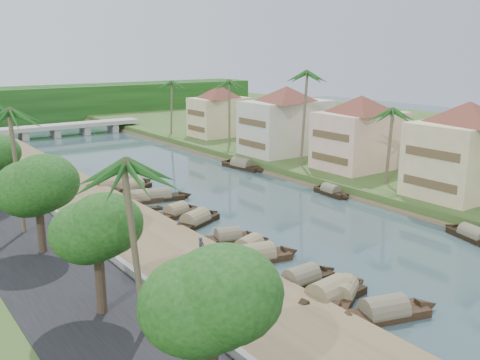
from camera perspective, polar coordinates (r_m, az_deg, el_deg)
ground at (r=51.29m, az=8.98°, el=-5.50°), size 220.00×220.00×0.00m
left_bank at (r=59.49m, az=-16.32°, el=-2.79°), size 10.00×180.00×0.80m
right_bank at (r=77.75m, az=8.68°, el=1.59°), size 16.00×180.00×1.20m
retaining_wall at (r=58.07m, az=-20.27°, el=-2.52°), size 0.40×180.00×1.10m
far_right_fill at (r=106.61m, az=23.12°, el=3.91°), size 60.00×220.00×1.15m
treeline at (r=139.09m, az=-21.44°, el=7.54°), size 120.00×14.00×8.00m
bridge at (r=112.60m, az=-17.69°, el=5.42°), size 28.00×4.00×2.40m
building_near at (r=63.18m, az=22.92°, el=3.20°), size 14.85×14.85×10.20m
building_mid at (r=73.41m, az=12.67°, el=5.09°), size 14.11×14.11×9.70m
building_far at (r=82.59m, az=4.93°, el=6.48°), size 15.59×15.59×10.20m
building_distant at (r=99.13m, az=-2.22°, el=7.43°), size 12.62×12.62×9.20m
sampan_0 at (r=36.33m, az=15.10°, el=-13.50°), size 8.52×4.02×2.21m
sampan_1 at (r=37.74m, az=9.47°, el=-12.11°), size 8.49×2.82×2.45m
sampan_2 at (r=38.39m, az=11.04°, el=-11.74°), size 6.90×4.91×1.94m
sampan_3 at (r=39.99m, az=6.58°, el=-10.48°), size 7.46×1.91×2.02m
sampan_4 at (r=43.82m, az=1.82°, el=-8.16°), size 8.06×3.30×2.24m
sampan_5 at (r=45.62m, az=0.99°, el=-7.25°), size 6.67×3.69×2.10m
sampan_6 at (r=47.96m, az=-1.30°, el=-6.19°), size 6.54×3.10×1.95m
sampan_7 at (r=52.65m, az=-4.78°, el=-4.39°), size 8.25×4.78×2.20m
sampan_8 at (r=55.58m, az=-6.80°, el=-3.46°), size 6.57×3.11×2.02m
sampan_9 at (r=61.61m, az=-8.69°, el=-1.81°), size 8.21×3.58×2.06m
sampan_10 at (r=61.02m, az=-10.98°, el=-2.05°), size 8.17×3.23×2.21m
sampan_11 at (r=66.15m, az=-11.44°, el=-0.84°), size 7.86×5.54×2.30m
sampan_12 at (r=68.26m, az=-12.69°, el=-0.45°), size 9.25×2.10×2.19m
sampan_13 at (r=67.40m, az=-13.55°, el=-0.68°), size 8.76×4.07×2.34m
sampan_14 at (r=52.82m, az=23.61°, el=-5.49°), size 3.19×7.50×1.85m
sampan_15 at (r=64.17m, az=9.66°, el=-1.22°), size 1.78×6.52×1.79m
sampan_16 at (r=77.41m, az=0.24°, el=1.56°), size 3.15×9.46×2.26m
canoe_1 at (r=40.69m, az=5.87°, el=-10.50°), size 4.95×3.27×0.84m
canoe_2 at (r=58.48m, az=-10.51°, el=-3.04°), size 5.05×3.46×0.79m
palm_1 at (r=64.77m, az=15.80°, el=7.01°), size 3.20×3.20×10.29m
palm_2 at (r=73.25m, az=6.85°, el=11.07°), size 3.20×3.20×14.16m
palm_3 at (r=88.96m, az=-1.16°, el=10.32°), size 3.20×3.20×12.06m
palm_4 at (r=28.30m, az=-11.17°, el=1.43°), size 3.20×3.20×11.23m
palm_5 at (r=47.94m, az=-23.15°, el=6.51°), size 3.20×3.20×12.04m
palm_7 at (r=102.06m, az=-7.46°, el=10.19°), size 3.20×3.20×11.22m
tree_0 at (r=21.71m, az=-3.13°, el=-12.78°), size 4.76×4.76×7.73m
tree_1 at (r=32.10m, az=-15.02°, el=-5.14°), size 4.47×4.47×7.16m
tree_2 at (r=43.33m, az=-20.83°, el=-0.66°), size 5.28×5.28×7.51m
tree_6 at (r=87.39m, az=6.59°, el=6.67°), size 4.71×4.71×6.96m
person_near at (r=42.19m, az=-4.16°, el=-7.25°), size 0.75×0.63×1.75m
person_far at (r=49.06m, az=-13.80°, el=-4.59°), size 1.04×0.95×1.72m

